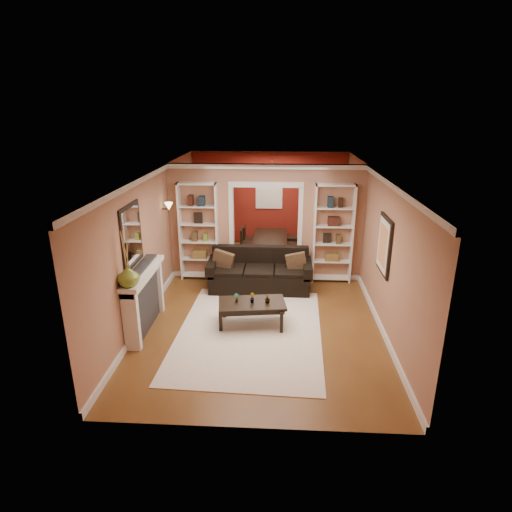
# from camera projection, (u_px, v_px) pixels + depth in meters

# --- Properties ---
(floor) EXTENTS (8.00, 8.00, 0.00)m
(floor) POSITION_uv_depth(u_px,v_px,m) (263.00, 297.00, 9.27)
(floor) COLOR brown
(floor) RESTS_ON ground
(ceiling) EXTENTS (8.00, 8.00, 0.00)m
(ceiling) POSITION_uv_depth(u_px,v_px,m) (264.00, 172.00, 8.38)
(ceiling) COLOR white
(ceiling) RESTS_ON ground
(wall_back) EXTENTS (8.00, 0.00, 8.00)m
(wall_back) POSITION_uv_depth(u_px,v_px,m) (269.00, 198.00, 12.59)
(wall_back) COLOR #AD775B
(wall_back) RESTS_ON ground
(wall_front) EXTENTS (8.00, 0.00, 8.00)m
(wall_front) POSITION_uv_depth(u_px,v_px,m) (250.00, 336.00, 5.06)
(wall_front) COLOR #AD775B
(wall_front) RESTS_ON ground
(wall_left) EXTENTS (0.00, 8.00, 8.00)m
(wall_left) POSITION_uv_depth(u_px,v_px,m) (156.00, 236.00, 8.95)
(wall_left) COLOR #AD775B
(wall_left) RESTS_ON ground
(wall_right) EXTENTS (0.00, 8.00, 8.00)m
(wall_right) POSITION_uv_depth(u_px,v_px,m) (374.00, 239.00, 8.70)
(wall_right) COLOR #AD775B
(wall_right) RESTS_ON ground
(partition_wall) EXTENTS (4.50, 0.15, 2.70)m
(partition_wall) POSITION_uv_depth(u_px,v_px,m) (266.00, 223.00, 9.96)
(partition_wall) COLOR #AD775B
(partition_wall) RESTS_ON floor
(red_back_panel) EXTENTS (4.44, 0.04, 2.64)m
(red_back_panel) POSITION_uv_depth(u_px,v_px,m) (269.00, 199.00, 12.57)
(red_back_panel) COLOR maroon
(red_back_panel) RESTS_ON floor
(dining_window) EXTENTS (0.78, 0.03, 0.98)m
(dining_window) POSITION_uv_depth(u_px,v_px,m) (269.00, 192.00, 12.46)
(dining_window) COLOR #8CA5CC
(dining_window) RESTS_ON wall_back
(area_rug) EXTENTS (2.73, 3.72, 0.01)m
(area_rug) POSITION_uv_depth(u_px,v_px,m) (250.00, 331.00, 7.85)
(area_rug) COLOR white
(area_rug) RESTS_ON floor
(sofa) EXTENTS (2.30, 1.00, 0.90)m
(sofa) POSITION_uv_depth(u_px,v_px,m) (260.00, 270.00, 9.55)
(sofa) COLOR black
(sofa) RESTS_ON floor
(pillow_left) EXTENTS (0.48, 0.24, 0.46)m
(pillow_left) POSITION_uv_depth(u_px,v_px,m) (223.00, 261.00, 9.51)
(pillow_left) COLOR brown
(pillow_left) RESTS_ON sofa
(pillow_right) EXTENTS (0.43, 0.13, 0.43)m
(pillow_right) POSITION_uv_depth(u_px,v_px,m) (297.00, 263.00, 9.42)
(pillow_right) COLOR brown
(pillow_right) RESTS_ON sofa
(coffee_table) EXTENTS (1.31, 0.83, 0.47)m
(coffee_table) POSITION_uv_depth(u_px,v_px,m) (252.00, 314.00, 8.03)
(coffee_table) COLOR black
(coffee_table) RESTS_ON floor
(plant_left) EXTENTS (0.11, 0.09, 0.18)m
(plant_left) POSITION_uv_depth(u_px,v_px,m) (236.00, 298.00, 7.94)
(plant_left) COLOR #336626
(plant_left) RESTS_ON coffee_table
(plant_center) EXTENTS (0.12, 0.13, 0.18)m
(plant_center) POSITION_uv_depth(u_px,v_px,m) (252.00, 298.00, 7.92)
(plant_center) COLOR #336626
(plant_center) RESTS_ON coffee_table
(plant_right) EXTENTS (0.11, 0.11, 0.18)m
(plant_right) POSITION_uv_depth(u_px,v_px,m) (267.00, 298.00, 7.90)
(plant_right) COLOR #336626
(plant_right) RESTS_ON coffee_table
(bookshelf_left) EXTENTS (0.90, 0.30, 2.30)m
(bookshelf_left) POSITION_uv_depth(u_px,v_px,m) (199.00, 232.00, 9.95)
(bookshelf_left) COLOR white
(bookshelf_left) RESTS_ON floor
(bookshelf_right) EXTENTS (0.90, 0.30, 2.30)m
(bookshelf_right) POSITION_uv_depth(u_px,v_px,m) (333.00, 234.00, 9.78)
(bookshelf_right) COLOR white
(bookshelf_right) RESTS_ON floor
(fireplace) EXTENTS (0.32, 1.70, 1.16)m
(fireplace) POSITION_uv_depth(u_px,v_px,m) (145.00, 300.00, 7.78)
(fireplace) COLOR white
(fireplace) RESTS_ON floor
(vase) EXTENTS (0.45, 0.45, 0.36)m
(vase) POSITION_uv_depth(u_px,v_px,m) (128.00, 276.00, 6.87)
(vase) COLOR olive
(vase) RESTS_ON fireplace
(mirror) EXTENTS (0.03, 0.95, 1.10)m
(mirror) POSITION_uv_depth(u_px,v_px,m) (131.00, 236.00, 7.38)
(mirror) COLOR silver
(mirror) RESTS_ON wall_left
(wall_sconce) EXTENTS (0.18, 0.18, 0.22)m
(wall_sconce) POSITION_uv_depth(u_px,v_px,m) (166.00, 208.00, 9.30)
(wall_sconce) COLOR #FFE0A5
(wall_sconce) RESTS_ON wall_left
(framed_art) EXTENTS (0.04, 0.85, 1.05)m
(framed_art) POSITION_uv_depth(u_px,v_px,m) (384.00, 245.00, 7.70)
(framed_art) COLOR black
(framed_art) RESTS_ON wall_right
(dining_table) EXTENTS (1.64, 0.91, 0.58)m
(dining_table) POSITION_uv_depth(u_px,v_px,m) (271.00, 246.00, 11.71)
(dining_table) COLOR black
(dining_table) RESTS_ON floor
(dining_chair_nw) EXTENTS (0.51, 0.51, 0.88)m
(dining_chair_nw) POSITION_uv_depth(u_px,v_px,m) (251.00, 244.00, 11.41)
(dining_chair_nw) COLOR black
(dining_chair_nw) RESTS_ON floor
(dining_chair_ne) EXTENTS (0.43, 0.43, 0.85)m
(dining_chair_ne) POSITION_uv_depth(u_px,v_px,m) (292.00, 245.00, 11.35)
(dining_chair_ne) COLOR black
(dining_chair_ne) RESTS_ON floor
(dining_chair_sw) EXTENTS (0.40, 0.40, 0.79)m
(dining_chair_sw) POSITION_uv_depth(u_px,v_px,m) (252.00, 239.00, 11.99)
(dining_chair_sw) COLOR black
(dining_chair_sw) RESTS_ON floor
(dining_chair_se) EXTENTS (0.56, 0.56, 0.91)m
(dining_chair_se) POSITION_uv_depth(u_px,v_px,m) (291.00, 238.00, 11.91)
(dining_chair_se) COLOR black
(dining_chair_se) RESTS_ON floor
(chandelier) EXTENTS (0.50, 0.50, 0.30)m
(chandelier) POSITION_uv_depth(u_px,v_px,m) (268.00, 183.00, 11.15)
(chandelier) COLOR #352218
(chandelier) RESTS_ON ceiling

